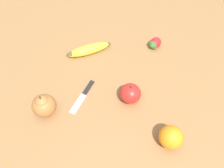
% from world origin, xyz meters
% --- Properties ---
extents(ground_plane, '(3.00, 3.00, 0.00)m').
position_xyz_m(ground_plane, '(0.00, 0.00, 0.00)').
color(ground_plane, olive).
extents(banana, '(0.17, 0.14, 0.04)m').
position_xyz_m(banana, '(0.06, 0.20, 0.02)').
color(banana, yellow).
rests_on(banana, ground_plane).
extents(orange, '(0.08, 0.08, 0.08)m').
position_xyz_m(orange, '(-0.11, -0.25, 0.04)').
color(orange, orange).
rests_on(orange, ground_plane).
extents(pear, '(0.08, 0.08, 0.10)m').
position_xyz_m(pear, '(-0.24, 0.15, 0.04)').
color(pear, '#A36633').
rests_on(pear, ground_plane).
extents(strawberry, '(0.07, 0.05, 0.04)m').
position_xyz_m(strawberry, '(0.24, -0.02, 0.02)').
color(strawberry, red).
rests_on(strawberry, ground_plane).
extents(apple, '(0.08, 0.08, 0.08)m').
position_xyz_m(apple, '(-0.04, -0.06, 0.03)').
color(apple, red).
rests_on(apple, ground_plane).
extents(paring_knife, '(0.15, 0.04, 0.01)m').
position_xyz_m(paring_knife, '(-0.12, 0.09, 0.00)').
color(paring_knife, silver).
rests_on(paring_knife, ground_plane).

